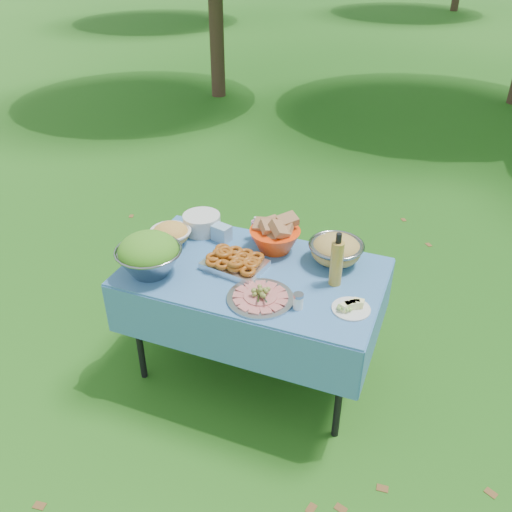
{
  "coord_description": "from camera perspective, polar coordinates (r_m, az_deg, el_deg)",
  "views": [
    {
      "loc": [
        0.96,
        -2.38,
        2.49
      ],
      "look_at": [
        0.02,
        0.0,
        0.86
      ],
      "focal_mm": 38.0,
      "sensor_mm": 36.0,
      "label": 1
    }
  ],
  "objects": [
    {
      "name": "plate_stack",
      "position": [
        3.47,
        -5.73,
        3.48
      ],
      "size": [
        0.28,
        0.28,
        0.12
      ],
      "primitive_type": "cylinder",
      "rotation": [
        0.0,
        0.0,
        0.21
      ],
      "color": "silver",
      "rests_on": "picnic_table"
    },
    {
      "name": "pasta_bowl_steel",
      "position": [
        3.16,
        8.43,
        0.68
      ],
      "size": [
        0.38,
        0.38,
        0.17
      ],
      "primitive_type": null,
      "rotation": [
        0.0,
        0.0,
        0.24
      ],
      "color": "gray",
      "rests_on": "picnic_table"
    },
    {
      "name": "fried_tray",
      "position": [
        3.1,
        -2.26,
        -0.63
      ],
      "size": [
        0.38,
        0.29,
        0.08
      ],
      "primitive_type": "cube",
      "rotation": [
        0.0,
        0.0,
        -0.16
      ],
      "color": "silver",
      "rests_on": "picnic_table"
    },
    {
      "name": "bread_bowl",
      "position": [
        3.23,
        2.01,
        2.24
      ],
      "size": [
        0.34,
        0.34,
        0.2
      ],
      "primitive_type": null,
      "rotation": [
        0.0,
        0.0,
        0.1
      ],
      "color": "#FA3E0C",
      "rests_on": "picnic_table"
    },
    {
      "name": "charcuterie_platter",
      "position": [
        2.85,
        0.46,
        -3.91
      ],
      "size": [
        0.47,
        0.47,
        0.08
      ],
      "primitive_type": "cylinder",
      "rotation": [
        0.0,
        0.0,
        0.42
      ],
      "color": "#9FA1A6",
      "rests_on": "picnic_table"
    },
    {
      "name": "ground",
      "position": [
        3.57,
        -0.24,
        -11.7
      ],
      "size": [
        80.0,
        80.0,
        0.0
      ],
      "primitive_type": "plane",
      "color": "#0B380A",
      "rests_on": "ground"
    },
    {
      "name": "shaker",
      "position": [
        2.79,
        4.46,
        -4.75
      ],
      "size": [
        0.07,
        0.07,
        0.09
      ],
      "primitive_type": "cylinder",
      "rotation": [
        0.0,
        0.0,
        -0.31
      ],
      "color": "white",
      "rests_on": "picnic_table"
    },
    {
      "name": "cheese_plate",
      "position": [
        2.83,
        10.01,
        -5.13
      ],
      "size": [
        0.26,
        0.26,
        0.05
      ],
      "primitive_type": "cylinder",
      "rotation": [
        0.0,
        0.0,
        0.39
      ],
      "color": "silver",
      "rests_on": "picnic_table"
    },
    {
      "name": "wipes_box",
      "position": [
        3.36,
        -3.64,
        2.43
      ],
      "size": [
        0.13,
        0.11,
        0.1
      ],
      "primitive_type": "cube",
      "rotation": [
        0.0,
        0.0,
        -0.26
      ],
      "color": "#84AED0",
      "rests_on": "picnic_table"
    },
    {
      "name": "oil_bottle",
      "position": [
        2.93,
        8.5,
        -0.34
      ],
      "size": [
        0.09,
        0.09,
        0.32
      ],
      "primitive_type": "cylinder",
      "rotation": [
        0.0,
        0.0,
        -0.33
      ],
      "color": "#AC8830",
      "rests_on": "picnic_table"
    },
    {
      "name": "salad_bowl",
      "position": [
        3.07,
        -11.23,
        0.16
      ],
      "size": [
        0.4,
        0.4,
        0.24
      ],
      "primitive_type": null,
      "rotation": [
        0.0,
        0.0,
        -0.08
      ],
      "color": "gray",
      "rests_on": "picnic_table"
    },
    {
      "name": "pasta_bowl_white",
      "position": [
        3.35,
        -8.98,
        2.32
      ],
      "size": [
        0.29,
        0.29,
        0.14
      ],
      "primitive_type": null,
      "rotation": [
        0.0,
        0.0,
        -0.21
      ],
      "color": "silver",
      "rests_on": "picnic_table"
    },
    {
      "name": "picnic_table",
      "position": [
        3.32,
        -0.25,
        -6.99
      ],
      "size": [
        1.46,
        0.86,
        0.76
      ],
      "primitive_type": "cube",
      "color": "#70B5D8",
      "rests_on": "ground"
    },
    {
      "name": "sanitizer_bottle",
      "position": [
        3.36,
        -0.07,
        3.0
      ],
      "size": [
        0.06,
        0.06,
        0.15
      ],
      "primitive_type": "cylinder",
      "rotation": [
        0.0,
        0.0,
        -0.13
      ],
      "color": "#CB789A",
      "rests_on": "picnic_table"
    }
  ]
}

